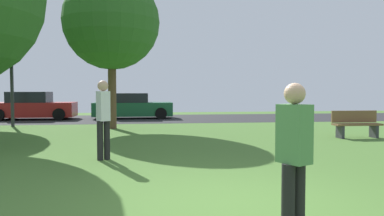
{
  "coord_description": "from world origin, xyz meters",
  "views": [
    {
      "loc": [
        -1.28,
        -4.82,
        1.57
      ],
      "look_at": [
        0.0,
        5.27,
        1.09
      ],
      "focal_mm": 34.68,
      "sensor_mm": 36.0,
      "label": 1
    }
  ],
  "objects_px": {
    "person_thrower": "(294,154)",
    "person_catcher": "(103,116)",
    "parked_car_red": "(33,107)",
    "parked_car_green": "(132,107)",
    "birch_tree_lone": "(111,22)",
    "street_lamp_post": "(12,75)",
    "park_bench": "(356,124)"
  },
  "relations": [
    {
      "from": "parked_car_green",
      "to": "park_bench",
      "type": "distance_m",
      "value": 12.33
    },
    {
      "from": "birch_tree_lone",
      "to": "parked_car_green",
      "type": "distance_m",
      "value": 6.7
    },
    {
      "from": "park_bench",
      "to": "street_lamp_post",
      "type": "xyz_separation_m",
      "value": [
        -12.75,
        5.49,
        1.79
      ]
    },
    {
      "from": "person_catcher",
      "to": "person_thrower",
      "type": "bearing_deg",
      "value": 0.0
    },
    {
      "from": "person_thrower",
      "to": "parked_car_green",
      "type": "relative_size",
      "value": 0.38
    },
    {
      "from": "person_thrower",
      "to": "parked_car_red",
      "type": "xyz_separation_m",
      "value": [
        -7.6,
        17.44,
        -0.23
      ]
    },
    {
      "from": "person_thrower",
      "to": "parked_car_red",
      "type": "height_order",
      "value": "person_thrower"
    },
    {
      "from": "birch_tree_lone",
      "to": "person_catcher",
      "type": "distance_m",
      "value": 7.86
    },
    {
      "from": "person_catcher",
      "to": "parked_car_green",
      "type": "distance_m",
      "value": 12.62
    },
    {
      "from": "parked_car_green",
      "to": "street_lamp_post",
      "type": "bearing_deg",
      "value": -140.65
    },
    {
      "from": "parked_car_red",
      "to": "parked_car_green",
      "type": "distance_m",
      "value": 5.35
    },
    {
      "from": "person_thrower",
      "to": "street_lamp_post",
      "type": "bearing_deg",
      "value": 1.7
    },
    {
      "from": "park_bench",
      "to": "birch_tree_lone",
      "type": "bearing_deg",
      "value": -26.16
    },
    {
      "from": "person_catcher",
      "to": "parked_car_green",
      "type": "height_order",
      "value": "person_catcher"
    },
    {
      "from": "birch_tree_lone",
      "to": "parked_car_red",
      "type": "relative_size",
      "value": 1.48
    },
    {
      "from": "person_catcher",
      "to": "parked_car_red",
      "type": "distance_m",
      "value": 13.57
    },
    {
      "from": "parked_car_green",
      "to": "parked_car_red",
      "type": "bearing_deg",
      "value": -179.48
    },
    {
      "from": "park_bench",
      "to": "street_lamp_post",
      "type": "relative_size",
      "value": 0.36
    },
    {
      "from": "park_bench",
      "to": "street_lamp_post",
      "type": "height_order",
      "value": "street_lamp_post"
    },
    {
      "from": "park_bench",
      "to": "street_lamp_post",
      "type": "bearing_deg",
      "value": -23.32
    },
    {
      "from": "person_thrower",
      "to": "parked_car_red",
      "type": "distance_m",
      "value": 19.02
    },
    {
      "from": "street_lamp_post",
      "to": "person_catcher",
      "type": "bearing_deg",
      "value": -60.42
    },
    {
      "from": "birch_tree_lone",
      "to": "street_lamp_post",
      "type": "xyz_separation_m",
      "value": [
        -4.41,
        1.4,
        -2.14
      ]
    },
    {
      "from": "parked_car_red",
      "to": "parked_car_green",
      "type": "xyz_separation_m",
      "value": [
        5.35,
        0.05,
        -0.03
      ]
    },
    {
      "from": "parked_car_green",
      "to": "park_bench",
      "type": "xyz_separation_m",
      "value": [
        7.71,
        -9.62,
        -0.19
      ]
    },
    {
      "from": "person_thrower",
      "to": "park_bench",
      "type": "relative_size",
      "value": 1.03
    },
    {
      "from": "street_lamp_post",
      "to": "birch_tree_lone",
      "type": "bearing_deg",
      "value": -17.61
    },
    {
      "from": "street_lamp_post",
      "to": "parked_car_red",
      "type": "bearing_deg",
      "value": 94.33
    },
    {
      "from": "person_catcher",
      "to": "park_bench",
      "type": "xyz_separation_m",
      "value": [
        7.93,
        2.99,
        -0.55
      ]
    },
    {
      "from": "parked_car_red",
      "to": "park_bench",
      "type": "relative_size",
      "value": 2.7
    },
    {
      "from": "birch_tree_lone",
      "to": "street_lamp_post",
      "type": "distance_m",
      "value": 5.09
    },
    {
      "from": "person_thrower",
      "to": "person_catcher",
      "type": "bearing_deg",
      "value": 0.0
    }
  ]
}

